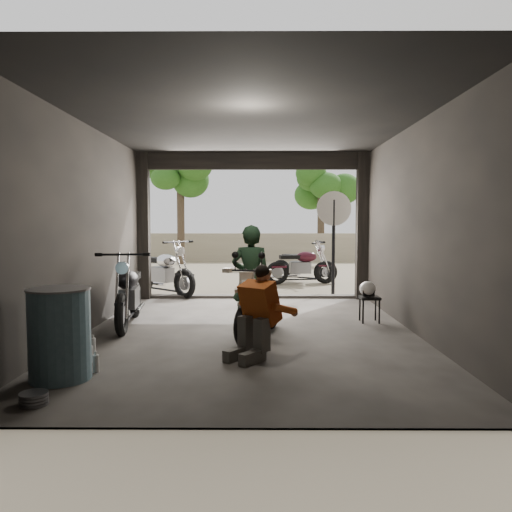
{
  "coord_description": "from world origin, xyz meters",
  "views": [
    {
      "loc": [
        0.14,
        -7.5,
        1.72
      ],
      "look_at": [
        0.09,
        0.6,
        1.15
      ],
      "focal_mm": 35.0,
      "sensor_mm": 36.0,
      "label": 1
    }
  ],
  "objects_px": {
    "outside_bike_c": "(302,262)",
    "rider": "(251,280)",
    "mechanic": "(254,315)",
    "helmet": "(368,289)",
    "stool": "(370,301)",
    "outside_bike_a": "(163,268)",
    "oil_drum": "(60,335)",
    "outside_bike_b": "(302,263)",
    "main_bike": "(259,301)",
    "sign_post": "(334,225)",
    "left_bike": "(129,289)"
  },
  "relations": [
    {
      "from": "outside_bike_c",
      "to": "rider",
      "type": "bearing_deg",
      "value": -160.53
    },
    {
      "from": "mechanic",
      "to": "helmet",
      "type": "height_order",
      "value": "mechanic"
    },
    {
      "from": "rider",
      "to": "stool",
      "type": "distance_m",
      "value": 2.19
    },
    {
      "from": "outside_bike_a",
      "to": "helmet",
      "type": "height_order",
      "value": "outside_bike_a"
    },
    {
      "from": "outside_bike_a",
      "to": "rider",
      "type": "bearing_deg",
      "value": -110.75
    },
    {
      "from": "stool",
      "to": "oil_drum",
      "type": "bearing_deg",
      "value": -142.42
    },
    {
      "from": "outside_bike_b",
      "to": "stool",
      "type": "distance_m",
      "value": 5.28
    },
    {
      "from": "main_bike",
      "to": "stool",
      "type": "height_order",
      "value": "main_bike"
    },
    {
      "from": "helmet",
      "to": "sign_post",
      "type": "xyz_separation_m",
      "value": [
        -0.09,
        3.31,
        1.05
      ]
    },
    {
      "from": "mechanic",
      "to": "stool",
      "type": "relative_size",
      "value": 2.51
    },
    {
      "from": "helmet",
      "to": "oil_drum",
      "type": "distance_m",
      "value": 5.03
    },
    {
      "from": "helmet",
      "to": "oil_drum",
      "type": "xyz_separation_m",
      "value": [
        -3.97,
        -3.09,
        -0.08
      ]
    },
    {
      "from": "outside_bike_a",
      "to": "outside_bike_b",
      "type": "xyz_separation_m",
      "value": [
        3.39,
        2.11,
        -0.05
      ]
    },
    {
      "from": "outside_bike_c",
      "to": "helmet",
      "type": "distance_m",
      "value": 5.77
    },
    {
      "from": "mechanic",
      "to": "stool",
      "type": "xyz_separation_m",
      "value": [
        1.93,
        2.23,
        -0.19
      ]
    },
    {
      "from": "outside_bike_a",
      "to": "outside_bike_c",
      "type": "bearing_deg",
      "value": -11.46
    },
    {
      "from": "outside_bike_c",
      "to": "stool",
      "type": "height_order",
      "value": "outside_bike_c"
    },
    {
      "from": "main_bike",
      "to": "outside_bike_b",
      "type": "bearing_deg",
      "value": 98.8
    },
    {
      "from": "rider",
      "to": "helmet",
      "type": "distance_m",
      "value": 2.13
    },
    {
      "from": "outside_bike_a",
      "to": "sign_post",
      "type": "height_order",
      "value": "sign_post"
    },
    {
      "from": "mechanic",
      "to": "main_bike",
      "type": "bearing_deg",
      "value": 124.14
    },
    {
      "from": "oil_drum",
      "to": "outside_bike_c",
      "type": "bearing_deg",
      "value": 69.19
    },
    {
      "from": "main_bike",
      "to": "mechanic",
      "type": "relative_size",
      "value": 1.42
    },
    {
      "from": "sign_post",
      "to": "mechanic",
      "type": "bearing_deg",
      "value": -103.17
    },
    {
      "from": "main_bike",
      "to": "outside_bike_c",
      "type": "xyz_separation_m",
      "value": [
        1.22,
        6.79,
        0.03
      ]
    },
    {
      "from": "left_bike",
      "to": "outside_bike_b",
      "type": "distance_m",
      "value": 6.42
    },
    {
      "from": "rider",
      "to": "oil_drum",
      "type": "height_order",
      "value": "rider"
    },
    {
      "from": "main_bike",
      "to": "left_bike",
      "type": "relative_size",
      "value": 0.88
    },
    {
      "from": "left_bike",
      "to": "mechanic",
      "type": "xyz_separation_m",
      "value": [
        2.06,
        -1.96,
        -0.05
      ]
    },
    {
      "from": "outside_bike_c",
      "to": "helmet",
      "type": "height_order",
      "value": "outside_bike_c"
    },
    {
      "from": "outside_bike_a",
      "to": "mechanic",
      "type": "distance_m",
      "value": 5.77
    },
    {
      "from": "left_bike",
      "to": "stool",
      "type": "bearing_deg",
      "value": -2.34
    },
    {
      "from": "outside_bike_a",
      "to": "stool",
      "type": "height_order",
      "value": "outside_bike_a"
    },
    {
      "from": "outside_bike_a",
      "to": "helmet",
      "type": "xyz_separation_m",
      "value": [
        4.05,
        -3.11,
        -0.06
      ]
    },
    {
      "from": "outside_bike_c",
      "to": "rider",
      "type": "distance_m",
      "value": 6.69
    },
    {
      "from": "main_bike",
      "to": "outside_bike_c",
      "type": "relative_size",
      "value": 0.96
    },
    {
      "from": "outside_bike_a",
      "to": "stool",
      "type": "distance_m",
      "value": 5.14
    },
    {
      "from": "outside_bike_a",
      "to": "outside_bike_b",
      "type": "distance_m",
      "value": 3.99
    },
    {
      "from": "left_bike",
      "to": "oil_drum",
      "type": "height_order",
      "value": "left_bike"
    },
    {
      "from": "main_bike",
      "to": "left_bike",
      "type": "xyz_separation_m",
      "value": [
        -2.13,
        0.77,
        0.08
      ]
    },
    {
      "from": "outside_bike_b",
      "to": "sign_post",
      "type": "relative_size",
      "value": 0.73
    },
    {
      "from": "main_bike",
      "to": "sign_post",
      "type": "distance_m",
      "value": 4.82
    },
    {
      "from": "mechanic",
      "to": "helmet",
      "type": "relative_size",
      "value": 3.93
    },
    {
      "from": "outside_bike_a",
      "to": "stool",
      "type": "relative_size",
      "value": 4.2
    },
    {
      "from": "rider",
      "to": "stool",
      "type": "relative_size",
      "value": 3.69
    },
    {
      "from": "mechanic",
      "to": "sign_post",
      "type": "relative_size",
      "value": 0.47
    },
    {
      "from": "mechanic",
      "to": "helmet",
      "type": "distance_m",
      "value": 2.94
    },
    {
      "from": "stool",
      "to": "outside_bike_b",
      "type": "bearing_deg",
      "value": 97.52
    },
    {
      "from": "main_bike",
      "to": "outside_bike_a",
      "type": "height_order",
      "value": "outside_bike_a"
    },
    {
      "from": "outside_bike_b",
      "to": "outside_bike_a",
      "type": "bearing_deg",
      "value": 111.65
    }
  ]
}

